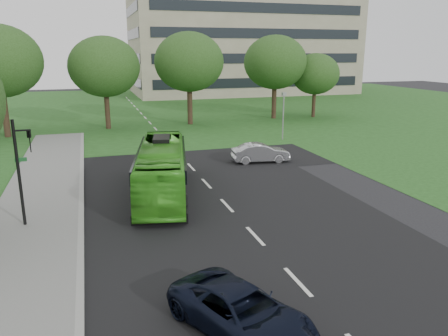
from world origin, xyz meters
name	(u,v)px	position (x,y,z in m)	size (l,w,h in m)	color
ground	(240,220)	(0.00, 0.00, 0.00)	(160.00, 160.00, 0.00)	black
street_surfaces	(157,134)	(-0.38, 22.75, 0.03)	(120.00, 120.00, 0.15)	black
office_building	(242,24)	(21.96, 61.96, 12.50)	(40.10, 20.10, 25.00)	gray
tree_park_b	(104,67)	(-4.55, 27.53, 6.16)	(6.97, 6.97, 9.14)	black
tree_park_c	(189,62)	(4.06, 27.79, 6.55)	(7.27, 7.27, 9.66)	black
tree_park_d	(275,62)	(14.40, 29.05, 6.41)	(7.16, 7.16, 9.47)	black
tree_park_e	(315,74)	(19.34, 28.58, 5.07)	(5.59, 5.59, 7.46)	black
bus	(162,169)	(-2.80, 4.88, 1.41)	(2.37, 10.14, 2.82)	green
sedan	(260,153)	(5.06, 10.00, 0.67)	(1.42, 4.08, 1.34)	#B4B5B9
suv	(241,312)	(-2.77, -8.00, 0.64)	(2.14, 4.64, 1.29)	black
traffic_light	(22,165)	(-9.33, 2.00, 2.86)	(0.78, 0.22, 4.87)	black
camera_pole	(283,109)	(10.00, 17.01, 2.71)	(0.35, 0.31, 4.19)	gray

